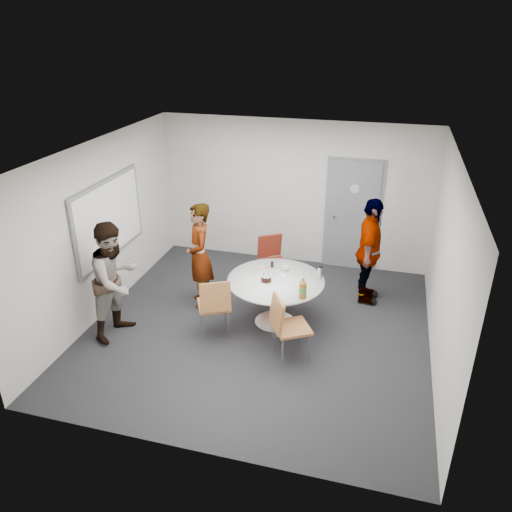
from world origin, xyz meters
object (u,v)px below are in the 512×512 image
(door, at_px, (352,216))
(chair_far, at_px, (272,256))
(table, at_px, (277,286))
(person_main, at_px, (199,256))
(person_right, at_px, (369,252))
(chair_near_right, at_px, (285,323))
(person_left, at_px, (116,280))
(chair_near_left, at_px, (215,302))
(whiteboard, at_px, (109,219))

(door, distance_m, chair_far, 1.73)
(table, distance_m, person_main, 1.38)
(door, relative_size, table, 1.46)
(table, relative_size, person_right, 0.81)
(door, distance_m, chair_near_right, 3.20)
(door, xyz_separation_m, table, (-0.87, -2.28, -0.37))
(person_left, bearing_deg, chair_near_right, -77.06)
(chair_near_right, xyz_separation_m, person_main, (-1.64, 1.12, 0.27))
(chair_near_left, bearing_deg, person_right, 12.75)
(person_left, bearing_deg, person_right, -47.73)
(chair_near_right, bearing_deg, table, 169.38)
(chair_near_left, height_order, person_left, person_left)
(door, bearing_deg, chair_far, -137.95)
(whiteboard, bearing_deg, chair_near_right, -15.70)
(chair_near_left, bearing_deg, chair_near_right, -39.77)
(chair_near_left, bearing_deg, chair_far, 50.09)
(door, relative_size, chair_far, 2.28)
(door, relative_size, person_main, 1.23)
(table, height_order, person_right, person_right)
(door, height_order, chair_far, door)
(whiteboard, bearing_deg, table, -0.02)
(whiteboard, relative_size, person_right, 1.07)
(whiteboard, distance_m, person_left, 1.14)
(chair_near_left, relative_size, chair_far, 1.03)
(chair_near_left, xyz_separation_m, person_main, (-0.55, 0.87, 0.28))
(whiteboard, xyz_separation_m, person_main, (1.36, 0.28, -0.59))
(table, bearing_deg, whiteboard, 179.98)
(table, bearing_deg, chair_far, 107.62)
(chair_far, relative_size, person_right, 0.52)
(door, xyz_separation_m, chair_far, (-1.24, -1.12, -0.46))
(person_main, height_order, person_left, person_left)
(chair_far, bearing_deg, door, -169.35)
(whiteboard, relative_size, chair_far, 2.04)
(table, relative_size, chair_far, 1.56)
(table, xyz_separation_m, chair_near_left, (-0.78, -0.59, -0.06))
(chair_near_left, bearing_deg, table, 10.28)
(door, xyz_separation_m, chair_near_left, (-1.65, -2.87, -0.44))
(door, xyz_separation_m, whiteboard, (-3.56, -2.28, 0.42))
(person_main, relative_size, person_left, 0.98)
(chair_near_right, bearing_deg, person_right, 123.29)
(person_left, height_order, person_right, person_right)
(chair_near_right, relative_size, person_main, 0.56)
(chair_near_left, height_order, chair_near_right, chair_near_right)
(chair_near_left, distance_m, person_right, 2.66)
(person_left, bearing_deg, table, -55.97)
(chair_near_left, xyz_separation_m, chair_near_right, (1.09, -0.25, 0.00))
(whiteboard, bearing_deg, person_main, 11.53)
(chair_near_left, height_order, chair_far, chair_near_left)
(table, relative_size, person_main, 0.84)
(table, height_order, chair_near_right, table)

